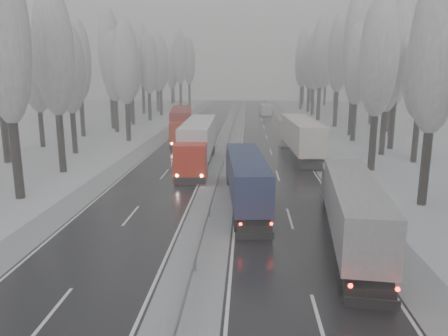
# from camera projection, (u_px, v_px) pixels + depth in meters

# --- Properties ---
(ground) EXTENTS (260.00, 260.00, 0.00)m
(ground) POSITION_uv_depth(u_px,v_px,m) (183.00, 318.00, 17.00)
(ground) COLOR silver
(ground) RESTS_ON ground
(carriageway_right) EXTENTS (7.50, 200.00, 0.03)m
(carriageway_right) POSITION_uv_depth(u_px,v_px,m) (274.00, 162.00, 45.97)
(carriageway_right) COLOR black
(carriageway_right) RESTS_ON ground
(carriageway_left) EXTENTS (7.50, 200.00, 0.03)m
(carriageway_left) POSITION_uv_depth(u_px,v_px,m) (175.00, 161.00, 46.52)
(carriageway_left) COLOR black
(carriageway_left) RESTS_ON ground
(median_slush) EXTENTS (3.00, 200.00, 0.04)m
(median_slush) POSITION_uv_depth(u_px,v_px,m) (224.00, 162.00, 46.24)
(median_slush) COLOR #9EA1A5
(median_slush) RESTS_ON ground
(shoulder_right) EXTENTS (2.40, 200.00, 0.04)m
(shoulder_right) POSITION_uv_depth(u_px,v_px,m) (321.00, 163.00, 45.71)
(shoulder_right) COLOR #9EA1A5
(shoulder_right) RESTS_ON ground
(shoulder_left) EXTENTS (2.40, 200.00, 0.04)m
(shoulder_left) POSITION_uv_depth(u_px,v_px,m) (129.00, 161.00, 46.78)
(shoulder_left) COLOR #9EA1A5
(shoulder_left) RESTS_ON ground
(median_guardrail) EXTENTS (0.12, 200.00, 0.76)m
(median_guardrail) POSITION_uv_depth(u_px,v_px,m) (224.00, 156.00, 46.10)
(median_guardrail) COLOR slate
(median_guardrail) RESTS_ON ground
(tree_16) EXTENTS (3.60, 3.60, 16.53)m
(tree_16) POSITION_uv_depth(u_px,v_px,m) (437.00, 52.00, 29.17)
(tree_16) COLOR black
(tree_16) RESTS_ON ground
(tree_18) EXTENTS (3.60, 3.60, 16.58)m
(tree_18) POSITION_uv_depth(u_px,v_px,m) (379.00, 57.00, 40.27)
(tree_18) COLOR black
(tree_18) RESTS_ON ground
(tree_19) EXTENTS (3.60, 3.60, 14.57)m
(tree_19) POSITION_uv_depth(u_px,v_px,m) (422.00, 71.00, 44.16)
(tree_19) COLOR black
(tree_19) RESTS_ON ground
(tree_20) EXTENTS (3.60, 3.60, 15.71)m
(tree_20) POSITION_uv_depth(u_px,v_px,m) (388.00, 64.00, 48.14)
(tree_20) COLOR black
(tree_20) RESTS_ON ground
(tree_21) EXTENTS (3.60, 3.60, 18.62)m
(tree_21) POSITION_uv_depth(u_px,v_px,m) (398.00, 49.00, 51.52)
(tree_21) COLOR black
(tree_21) RESTS_ON ground
(tree_22) EXTENTS (3.60, 3.60, 15.86)m
(tree_22) POSITION_uv_depth(u_px,v_px,m) (357.00, 65.00, 58.34)
(tree_22) COLOR black
(tree_22) RESTS_ON ground
(tree_23) EXTENTS (3.60, 3.60, 13.55)m
(tree_23) POSITION_uv_depth(u_px,v_px,m) (394.00, 76.00, 62.23)
(tree_23) COLOR black
(tree_23) RESTS_ON ground
(tree_24) EXTENTS (3.60, 3.60, 20.49)m
(tree_24) POSITION_uv_depth(u_px,v_px,m) (356.00, 44.00, 62.94)
(tree_24) COLOR black
(tree_24) RESTS_ON ground
(tree_25) EXTENTS (3.60, 3.60, 19.44)m
(tree_25) POSITION_uv_depth(u_px,v_px,m) (395.00, 50.00, 66.62)
(tree_25) COLOR black
(tree_25) RESTS_ON ground
(tree_26) EXTENTS (3.60, 3.60, 18.78)m
(tree_26) POSITION_uv_depth(u_px,v_px,m) (338.00, 55.00, 73.18)
(tree_26) COLOR black
(tree_26) RESTS_ON ground
(tree_27) EXTENTS (3.60, 3.60, 17.62)m
(tree_27) POSITION_uv_depth(u_px,v_px,m) (375.00, 60.00, 76.87)
(tree_27) COLOR black
(tree_27) RESTS_ON ground
(tree_28) EXTENTS (3.60, 3.60, 19.62)m
(tree_28) POSITION_uv_depth(u_px,v_px,m) (321.00, 54.00, 83.55)
(tree_28) COLOR black
(tree_28) RESTS_ON ground
(tree_29) EXTENTS (3.60, 3.60, 18.11)m
(tree_29) POSITION_uv_depth(u_px,v_px,m) (355.00, 60.00, 87.27)
(tree_29) COLOR black
(tree_29) RESTS_ON ground
(tree_30) EXTENTS (3.60, 3.60, 17.86)m
(tree_30) POSITION_uv_depth(u_px,v_px,m) (314.00, 61.00, 93.28)
(tree_30) COLOR black
(tree_30) RESTS_ON ground
(tree_31) EXTENTS (3.60, 3.60, 18.58)m
(tree_31) POSITION_uv_depth(u_px,v_px,m) (339.00, 59.00, 96.77)
(tree_31) COLOR black
(tree_31) RESTS_ON ground
(tree_32) EXTENTS (3.60, 3.60, 17.33)m
(tree_32) POSITION_uv_depth(u_px,v_px,m) (310.00, 63.00, 100.67)
(tree_32) COLOR black
(tree_32) RESTS_ON ground
(tree_33) EXTENTS (3.60, 3.60, 14.33)m
(tree_33) POSITION_uv_depth(u_px,v_px,m) (320.00, 72.00, 104.82)
(tree_33) COLOR black
(tree_33) RESTS_ON ground
(tree_34) EXTENTS (3.60, 3.60, 17.63)m
(tree_34) POSITION_uv_depth(u_px,v_px,m) (302.00, 63.00, 107.60)
(tree_34) COLOR black
(tree_34) RESTS_ON ground
(tree_35) EXTENTS (3.60, 3.60, 18.25)m
(tree_35) POSITION_uv_depth(u_px,v_px,m) (337.00, 62.00, 110.93)
(tree_35) COLOR black
(tree_35) RESTS_ON ground
(tree_36) EXTENTS (3.60, 3.60, 20.23)m
(tree_36) POSITION_uv_depth(u_px,v_px,m) (303.00, 57.00, 116.77)
(tree_36) COLOR black
(tree_36) RESTS_ON ground
(tree_37) EXTENTS (3.60, 3.60, 16.37)m
(tree_37) POSITION_uv_depth(u_px,v_px,m) (326.00, 67.00, 120.84)
(tree_37) COLOR black
(tree_37) RESTS_ON ground
(tree_38) EXTENTS (3.60, 3.60, 17.97)m
(tree_38) POSITION_uv_depth(u_px,v_px,m) (304.00, 64.00, 127.29)
(tree_38) COLOR black
(tree_38) RESTS_ON ground
(tree_39) EXTENTS (3.60, 3.60, 16.19)m
(tree_39) POSITION_uv_depth(u_px,v_px,m) (312.00, 68.00, 131.29)
(tree_39) COLOR black
(tree_39) RESTS_ON ground
(tree_56) EXTENTS (3.60, 3.60, 18.12)m
(tree_56) POSITION_uv_depth(u_px,v_px,m) (4.00, 38.00, 30.55)
(tree_56) COLOR black
(tree_56) RESTS_ON ground
(tree_58) EXTENTS (3.60, 3.60, 17.21)m
(tree_58) POSITION_uv_depth(u_px,v_px,m) (54.00, 52.00, 39.34)
(tree_58) COLOR black
(tree_58) RESTS_ON ground
(tree_60) EXTENTS (3.60, 3.60, 14.84)m
(tree_60) POSITION_uv_depth(u_px,v_px,m) (69.00, 69.00, 49.19)
(tree_60) COLOR black
(tree_60) RESTS_ON ground
(tree_61) EXTENTS (3.60, 3.60, 13.95)m
(tree_61) POSITION_uv_depth(u_px,v_px,m) (37.00, 74.00, 53.52)
(tree_61) COLOR black
(tree_61) RESTS_ON ground
(tree_62) EXTENTS (3.60, 3.60, 16.04)m
(tree_62) POSITION_uv_depth(u_px,v_px,m) (125.00, 64.00, 58.12)
(tree_62) COLOR black
(tree_62) RESTS_ON ground
(tree_63) EXTENTS (3.60, 3.60, 16.88)m
(tree_63) POSITION_uv_depth(u_px,v_px,m) (78.00, 61.00, 62.31)
(tree_63) COLOR black
(tree_63) RESTS_ON ground
(tree_64) EXTENTS (3.60, 3.60, 15.42)m
(tree_64) POSITION_uv_depth(u_px,v_px,m) (114.00, 68.00, 67.19)
(tree_64) COLOR black
(tree_64) RESTS_ON ground
(tree_65) EXTENTS (3.60, 3.60, 19.48)m
(tree_65) POSITION_uv_depth(u_px,v_px,m) (109.00, 51.00, 70.62)
(tree_65) COLOR black
(tree_65) RESTS_ON ground
(tree_66) EXTENTS (3.60, 3.60, 15.23)m
(tree_66) POSITION_uv_depth(u_px,v_px,m) (131.00, 69.00, 76.60)
(tree_66) COLOR black
(tree_66) RESTS_ON ground
(tree_67) EXTENTS (3.60, 3.60, 17.09)m
(tree_67) POSITION_uv_depth(u_px,v_px,m) (129.00, 62.00, 80.32)
(tree_67) COLOR black
(tree_67) RESTS_ON ground
(tree_68) EXTENTS (3.60, 3.60, 16.65)m
(tree_68) POSITION_uv_depth(u_px,v_px,m) (148.00, 64.00, 82.91)
(tree_68) COLOR black
(tree_68) RESTS_ON ground
(tree_69) EXTENTS (3.60, 3.60, 19.35)m
(tree_69) POSITION_uv_depth(u_px,v_px,m) (128.00, 56.00, 86.70)
(tree_69) COLOR black
(tree_69) RESTS_ON ground
(tree_70) EXTENTS (3.60, 3.60, 17.09)m
(tree_70) POSITION_uv_depth(u_px,v_px,m) (160.00, 63.00, 92.67)
(tree_70) COLOR black
(tree_70) RESTS_ON ground
(tree_71) EXTENTS (3.60, 3.60, 19.61)m
(tree_71) POSITION_uv_depth(u_px,v_px,m) (142.00, 56.00, 96.47)
(tree_71) COLOR black
(tree_71) RESTS_ON ground
(tree_72) EXTENTS (3.60, 3.60, 15.11)m
(tree_72) POSITION_uv_depth(u_px,v_px,m) (157.00, 70.00, 102.19)
(tree_72) COLOR black
(tree_72) RESTS_ON ground
(tree_73) EXTENTS (3.60, 3.60, 17.22)m
(tree_73) POSITION_uv_depth(u_px,v_px,m) (148.00, 64.00, 105.95)
(tree_73) COLOR black
(tree_73) RESTS_ON ground
(tree_74) EXTENTS (3.60, 3.60, 19.68)m
(tree_74) POSITION_uv_depth(u_px,v_px,m) (180.00, 58.00, 111.87)
(tree_74) COLOR black
(tree_74) RESTS_ON ground
(tree_75) EXTENTS (3.60, 3.60, 18.60)m
(tree_75) POSITION_uv_depth(u_px,v_px,m) (148.00, 61.00, 116.40)
(tree_75) COLOR black
(tree_75) RESTS_ON ground
(tree_76) EXTENTS (3.60, 3.60, 18.55)m
(tree_76) POSITION_uv_depth(u_px,v_px,m) (189.00, 62.00, 121.13)
(tree_76) COLOR black
(tree_76) RESTS_ON ground
(tree_77) EXTENTS (3.60, 3.60, 14.32)m
(tree_77) POSITION_uv_depth(u_px,v_px,m) (172.00, 72.00, 125.91)
(tree_77) COLOR black
(tree_77) RESTS_ON ground
(tree_78) EXTENTS (3.60, 3.60, 19.55)m
(tree_78) POSITION_uv_depth(u_px,v_px,m) (180.00, 60.00, 127.60)
(tree_78) COLOR black
(tree_78) RESTS_ON ground
(tree_79) EXTENTS (3.60, 3.60, 17.07)m
(tree_79) POSITION_uv_depth(u_px,v_px,m) (173.00, 66.00, 131.99)
(tree_79) COLOR black
(tree_79) RESTS_ON ground
(truck_grey_tarp) EXTENTS (3.86, 14.85, 3.78)m
(truck_grey_tarp) POSITION_uv_depth(u_px,v_px,m) (351.00, 205.00, 24.05)
(truck_grey_tarp) COLOR #4C4C51
(truck_grey_tarp) RESTS_ON ground
(truck_blue_box) EXTENTS (3.42, 14.41, 3.67)m
(truck_blue_box) POSITION_uv_depth(u_px,v_px,m) (245.00, 175.00, 31.25)
(truck_blue_box) COLOR navy
(truck_blue_box) RESTS_ON ground
(truck_cream_box) EXTENTS (3.48, 16.90, 4.31)m
(truck_cream_box) POSITION_uv_depth(u_px,v_px,m) (299.00, 135.00, 48.36)
(truck_cream_box) COLOR #BDB6A7
(truck_cream_box) RESTS_ON ground
(box_truck_distant) EXTENTS (2.57, 6.76, 2.47)m
(box_truck_distant) POSITION_uv_depth(u_px,v_px,m) (265.00, 110.00, 94.87)
(box_truck_distant) COLOR silver
(box_truck_distant) RESTS_ON ground
(truck_red_white) EXTENTS (3.08, 17.31, 4.42)m
(truck_red_white) POSITION_uv_depth(u_px,v_px,m) (198.00, 141.00, 43.76)
(truck_red_white) COLOR red
(truck_red_white) RESTS_ON ground
(truck_red_red) EXTENTS (4.71, 17.03, 4.33)m
(truck_red_red) POSITION_uv_depth(u_px,v_px,m) (181.00, 122.00, 59.96)
(truck_red_red) COLOR #B2230A
(truck_red_red) RESTS_ON ground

